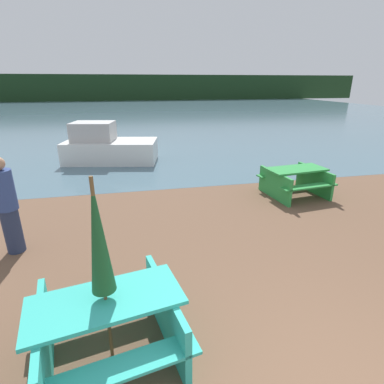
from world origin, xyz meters
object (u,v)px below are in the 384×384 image
picnic_table_teal (109,323)px  picnic_table_green (295,179)px  person (7,206)px  umbrella_darkgreen (98,238)px  boat (108,147)px

picnic_table_teal → picnic_table_green: bearing=42.3°
picnic_table_teal → person: person is taller
umbrella_darkgreen → picnic_table_green: bearing=42.3°
picnic_table_green → umbrella_darkgreen: (-4.52, -4.11, 1.01)m
picnic_table_green → umbrella_darkgreen: 6.19m
picnic_table_green → person: bearing=-166.2°
picnic_table_teal → boat: bearing=92.8°
boat → person: (-1.30, -6.26, 0.31)m
boat → person: size_ratio=2.08×
picnic_table_teal → umbrella_darkgreen: size_ratio=0.86×
picnic_table_teal → boat: 8.84m
umbrella_darkgreen → person: bearing=123.9°
picnic_table_green → umbrella_darkgreen: umbrella_darkgreen is taller
umbrella_darkgreen → boat: size_ratio=0.58×
picnic_table_teal → boat: (-0.43, 8.83, 0.10)m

